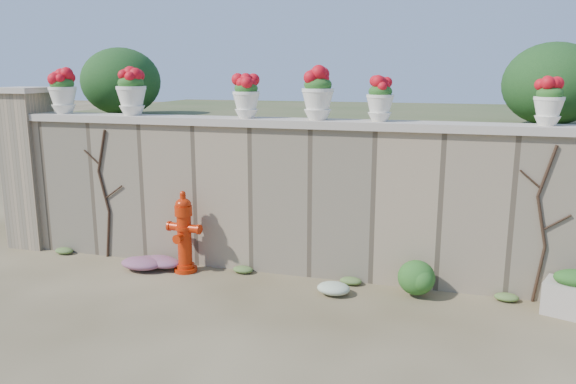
% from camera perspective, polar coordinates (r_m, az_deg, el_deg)
% --- Properties ---
extents(ground, '(80.00, 80.00, 0.00)m').
position_cam_1_polar(ground, '(6.37, -5.24, -13.17)').
color(ground, '#4C3F26').
rests_on(ground, ground).
extents(stone_wall, '(8.00, 0.40, 2.00)m').
position_cam_1_polar(stone_wall, '(7.65, -0.42, -0.81)').
color(stone_wall, gray).
rests_on(stone_wall, ground).
extents(wall_cap, '(8.10, 0.52, 0.10)m').
position_cam_1_polar(wall_cap, '(7.48, -0.43, 7.05)').
color(wall_cap, '#B8AE9C').
rests_on(wall_cap, stone_wall).
extents(gate_pillar, '(0.72, 0.72, 2.48)m').
position_cam_1_polar(gate_pillar, '(9.64, -24.78, 2.33)').
color(gate_pillar, gray).
rests_on(gate_pillar, ground).
extents(raised_fill, '(9.00, 6.00, 2.00)m').
position_cam_1_polar(raised_fill, '(10.70, 4.57, 2.91)').
color(raised_fill, '#384C23').
rests_on(raised_fill, ground).
extents(back_shrub_left, '(1.30, 1.30, 1.10)m').
position_cam_1_polar(back_shrub_left, '(9.91, -16.62, 10.72)').
color(back_shrub_left, '#143814').
rests_on(back_shrub_left, raised_fill).
extents(back_shrub_right, '(1.30, 1.30, 1.10)m').
position_cam_1_polar(back_shrub_right, '(8.42, 25.29, 9.89)').
color(back_shrub_right, '#143814').
rests_on(back_shrub_right, raised_fill).
extents(vine_left, '(0.60, 0.04, 1.91)m').
position_cam_1_polar(vine_left, '(8.61, -18.14, -0.01)').
color(vine_left, black).
rests_on(vine_left, ground).
extents(vine_right, '(0.60, 0.04, 1.91)m').
position_cam_1_polar(vine_right, '(7.20, 24.44, -2.82)').
color(vine_right, black).
rests_on(vine_right, ground).
extents(fire_hydrant, '(0.49, 0.35, 1.13)m').
position_cam_1_polar(fire_hydrant, '(7.82, -10.51, -4.00)').
color(fire_hydrant, '#B62307').
rests_on(fire_hydrant, ground).
extents(planter_box, '(0.74, 0.58, 0.54)m').
position_cam_1_polar(planter_box, '(7.20, 27.20, -9.27)').
color(planter_box, '#B8AE9C').
rests_on(planter_box, ground).
extents(green_shrub, '(0.58, 0.53, 0.55)m').
position_cam_1_polar(green_shrub, '(7.06, 12.95, -8.40)').
color(green_shrub, '#1E5119').
rests_on(green_shrub, ground).
extents(magenta_clump, '(0.87, 0.58, 0.23)m').
position_cam_1_polar(magenta_clump, '(8.12, -13.67, -6.88)').
color(magenta_clump, '#B02391').
rests_on(magenta_clump, ground).
extents(white_flowers, '(0.52, 0.42, 0.19)m').
position_cam_1_polar(white_flowers, '(7.14, 4.27, -9.44)').
color(white_flowers, white).
rests_on(white_flowers, ground).
extents(urn_pot_0, '(0.40, 0.40, 0.63)m').
position_cam_1_polar(urn_pot_0, '(9.07, -21.93, 9.38)').
color(urn_pot_0, white).
rests_on(urn_pot_0, wall_cap).
extents(urn_pot_1, '(0.42, 0.42, 0.66)m').
position_cam_1_polar(urn_pot_1, '(8.40, -15.63, 9.75)').
color(urn_pot_1, white).
rests_on(urn_pot_1, wall_cap).
extents(urn_pot_2, '(0.36, 0.36, 0.57)m').
position_cam_1_polar(urn_pot_2, '(7.63, -4.26, 9.62)').
color(urn_pot_2, white).
rests_on(urn_pot_2, wall_cap).
extents(urn_pot_3, '(0.41, 0.41, 0.65)m').
position_cam_1_polar(urn_pot_3, '(7.34, 3.04, 9.83)').
color(urn_pot_3, white).
rests_on(urn_pot_3, wall_cap).
extents(urn_pot_4, '(0.34, 0.34, 0.54)m').
position_cam_1_polar(urn_pot_4, '(7.20, 9.33, 9.21)').
color(urn_pot_4, white).
rests_on(urn_pot_4, wall_cap).
extents(urn_pot_5, '(0.34, 0.34, 0.53)m').
position_cam_1_polar(urn_pot_5, '(7.22, 24.97, 8.23)').
color(urn_pot_5, white).
rests_on(urn_pot_5, wall_cap).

